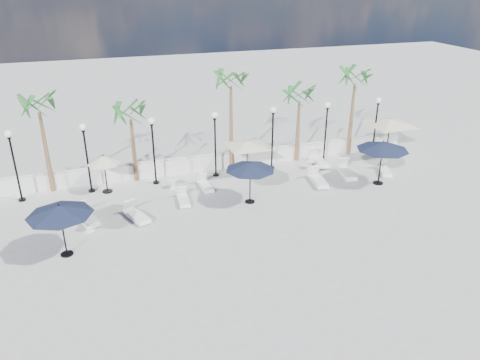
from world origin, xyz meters
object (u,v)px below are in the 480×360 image
object	(u,v)px
lounger_6	(319,160)
lounger_7	(385,170)
lounger_4	(318,179)
parasol_navy_left	(59,210)
lounger_2	(183,199)
lounger_5	(346,172)
parasol_cream_sq_b	(391,119)
lounger_1	(136,215)
parasol_cream_sq_a	(247,142)
parasol_navy_mid	(250,166)
parasol_cream_small	(104,160)
parasol_navy_right	(383,146)
lounger_0	(86,217)
lounger_3	(205,185)

from	to	relation	value
lounger_6	lounger_7	distance (m)	3.94
lounger_4	parasol_navy_left	distance (m)	13.89
lounger_2	lounger_7	world-z (taller)	lounger_7
lounger_5	parasol_cream_sq_b	world-z (taller)	parasol_cream_sq_b
lounger_2	lounger_7	xyz separation A→B (m)	(12.11, 0.09, 0.01)
lounger_1	lounger_6	bearing A→B (deg)	-4.20
lounger_5	parasol_cream_sq_a	world-z (taller)	parasol_cream_sq_a
lounger_5	parasol_navy_mid	bearing A→B (deg)	-155.65
parasol_navy_mid	parasol_cream_small	world-z (taller)	parasol_navy_mid
parasol_navy_right	parasol_cream_small	size ratio (longest dim) A/B	1.32
parasol_cream_small	lounger_2	bearing A→B (deg)	-34.86
parasol_navy_left	parasol_navy_mid	world-z (taller)	parasol_navy_left
parasol_cream_sq_b	parasol_cream_small	bearing A→B (deg)	180.00
lounger_0	lounger_6	distance (m)	14.23
parasol_cream_sq_a	parasol_navy_right	bearing A→B (deg)	-28.71
parasol_navy_mid	lounger_4	bearing A→B (deg)	12.68
lounger_4	lounger_5	xyz separation A→B (m)	(2.07, 0.46, 0.01)
lounger_3	lounger_5	xyz separation A→B (m)	(8.26, -0.88, 0.05)
lounger_0	lounger_5	world-z (taller)	lounger_5
lounger_6	lounger_5	bearing A→B (deg)	-70.04
parasol_navy_left	parasol_cream_sq_a	distance (m)	11.59
lounger_0	lounger_6	world-z (taller)	lounger_6
lounger_0	parasol_cream_sq_b	distance (m)	19.10
lounger_1	parasol_navy_mid	xyz separation A→B (m)	(5.82, 0.02, 1.77)
lounger_2	lounger_4	bearing A→B (deg)	4.08
parasol_navy_right	lounger_4	bearing A→B (deg)	162.21
lounger_6	parasol_navy_right	world-z (taller)	parasol_navy_right
lounger_3	lounger_5	bearing A→B (deg)	-8.22
parasol_cream_sq_b	lounger_0	bearing A→B (deg)	-170.57
parasol_navy_left	parasol_navy_right	distance (m)	16.77
lounger_4	lounger_7	world-z (taller)	lounger_4
lounger_6	lounger_3	bearing A→B (deg)	-169.09
lounger_7	lounger_0	bearing A→B (deg)	-155.86
parasol_navy_right	parasol_cream_small	distance (m)	15.04
lounger_3	lounger_4	size ratio (longest dim) A/B	0.83
lounger_5	parasol_cream_sq_b	bearing A→B (deg)	38.89
lounger_5	parasol_cream_sq_a	distance (m)	6.07
lounger_2	lounger_5	size ratio (longest dim) A/B	0.78
lounger_4	parasol_navy_mid	xyz separation A→B (m)	(-4.40, -0.99, 1.76)
lounger_7	parasol_navy_left	world-z (taller)	parasol_navy_left
lounger_2	lounger_5	distance (m)	9.77
parasol_cream_small	lounger_4	bearing A→B (deg)	-12.76
lounger_0	parasol_cream_sq_a	size ratio (longest dim) A/B	0.48
lounger_5	lounger_6	world-z (taller)	lounger_5
lounger_0	lounger_1	world-z (taller)	lounger_0
lounger_4	parasol_cream_sq_a	bearing A→B (deg)	150.19
lounger_3	lounger_7	xyz separation A→B (m)	(10.61, -1.22, 0.01)
parasol_navy_right	lounger_1	bearing A→B (deg)	179.88
parasol_navy_mid	lounger_2	bearing A→B (deg)	162.92
lounger_0	parasol_cream_sq_b	world-z (taller)	parasol_cream_sq_b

